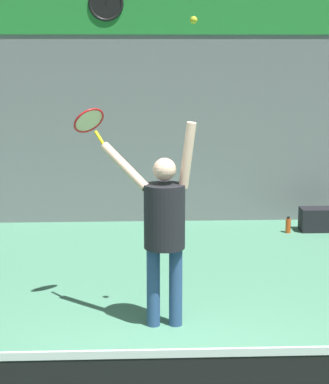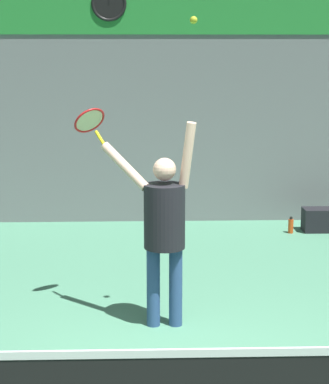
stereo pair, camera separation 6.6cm
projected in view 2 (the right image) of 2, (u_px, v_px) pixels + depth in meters
ground_plane at (180, 384)px, 5.63m from camera, size 18.00×18.00×0.00m
back_wall at (161, 59)px, 10.46m from camera, size 18.00×0.10×5.00m
sponsor_banner at (161, 4)px, 10.24m from camera, size 6.43×0.02×0.89m
scoreboard_clock at (109, 3)px, 10.19m from camera, size 0.52×0.05×0.52m
tennis_player at (164, 222)px, 6.62m from camera, size 0.93×0.57×2.01m
tennis_racket at (90, 122)px, 6.93m from camera, size 0.40×0.43×0.37m
tennis_ball at (194, 20)px, 6.20m from camera, size 0.07×0.07×0.07m
water_bottle at (291, 226)px, 10.20m from camera, size 0.08×0.08×0.25m
equipment_bag at (328, 220)px, 10.30m from camera, size 0.73×0.31×0.34m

